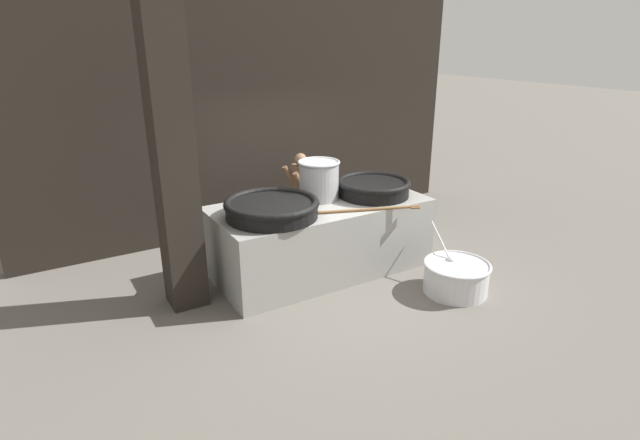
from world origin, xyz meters
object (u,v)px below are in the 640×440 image
(giant_wok_far, at_px, (373,187))
(prep_bowl_vegetables, at_px, (456,276))
(giant_wok_near, at_px, (272,208))
(cook, at_px, (300,193))
(stock_pot, at_px, (319,179))

(giant_wok_far, distance_m, prep_bowl_vegetables, 1.76)
(giant_wok_far, relative_size, prep_bowl_vegetables, 0.95)
(giant_wok_near, xyz_separation_m, giant_wok_far, (1.70, 0.07, 0.00))
(giant_wok_near, height_order, giant_wok_far, giant_wok_far)
(cook, bearing_deg, giant_wok_far, 116.18)
(giant_wok_far, height_order, stock_pot, stock_pot)
(prep_bowl_vegetables, bearing_deg, giant_wok_far, 102.54)
(giant_wok_near, bearing_deg, prep_bowl_vegetables, -34.53)
(giant_wok_far, bearing_deg, stock_pot, 160.32)
(giant_wok_far, xyz_separation_m, prep_bowl_vegetables, (0.32, -1.46, -0.92))
(giant_wok_near, distance_m, prep_bowl_vegetables, 2.62)
(giant_wok_far, relative_size, stock_pot, 1.79)
(giant_wok_near, distance_m, cook, 1.86)
(giant_wok_near, height_order, prep_bowl_vegetables, giant_wok_near)
(stock_pot, distance_m, cook, 1.20)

